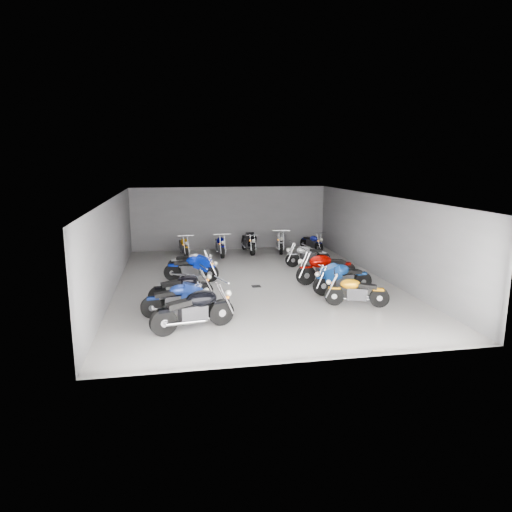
% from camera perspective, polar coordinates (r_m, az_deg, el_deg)
% --- Properties ---
extents(ground, '(14.00, 14.00, 0.00)m').
position_cam_1_polar(ground, '(17.12, -0.27, -3.38)').
color(ground, gray).
rests_on(ground, ground).
extents(wall_back, '(10.00, 0.10, 3.20)m').
position_cam_1_polar(wall_back, '(23.63, -3.27, 4.74)').
color(wall_back, slate).
rests_on(wall_back, ground).
extents(wall_left, '(0.10, 14.00, 3.20)m').
position_cam_1_polar(wall_left, '(16.65, -17.48, 1.29)').
color(wall_left, slate).
rests_on(wall_left, ground).
extents(wall_right, '(0.10, 14.00, 3.20)m').
position_cam_1_polar(wall_right, '(18.31, 15.33, 2.31)').
color(wall_right, slate).
rests_on(wall_right, ground).
extents(ceiling, '(10.00, 14.00, 0.04)m').
position_cam_1_polar(ceiling, '(16.57, -0.28, 7.43)').
color(ceiling, black).
rests_on(ceiling, wall_back).
extents(drain_grate, '(0.32, 0.32, 0.01)m').
position_cam_1_polar(drain_grate, '(16.64, 0.03, -3.80)').
color(drain_grate, black).
rests_on(drain_grate, ground).
extents(motorcycle_left_a, '(2.30, 0.92, 1.05)m').
position_cam_1_polar(motorcycle_left_a, '(12.39, -7.73, -6.67)').
color(motorcycle_left_a, black).
rests_on(motorcycle_left_a, ground).
extents(motorcycle_left_b, '(2.06, 0.47, 0.91)m').
position_cam_1_polar(motorcycle_left_b, '(13.64, -9.85, -5.35)').
color(motorcycle_left_b, black).
rests_on(motorcycle_left_b, ground).
extents(motorcycle_left_c, '(2.08, 0.64, 0.93)m').
position_cam_1_polar(motorcycle_left_c, '(14.72, -9.23, -4.01)').
color(motorcycle_left_c, black).
rests_on(motorcycle_left_c, ground).
extents(motorcycle_left_e, '(2.07, 0.74, 0.93)m').
position_cam_1_polar(motorcycle_left_e, '(17.41, -8.02, -1.52)').
color(motorcycle_left_e, black).
rests_on(motorcycle_left_e, ground).
extents(motorcycle_left_f, '(1.86, 0.51, 0.82)m').
position_cam_1_polar(motorcycle_left_f, '(18.74, -8.14, -0.76)').
color(motorcycle_left_f, black).
rests_on(motorcycle_left_f, ground).
extents(motorcycle_right_b, '(1.94, 0.76, 0.88)m').
position_cam_1_polar(motorcycle_right_b, '(14.63, 12.39, -4.34)').
color(motorcycle_right_b, black).
rests_on(motorcycle_right_b, ground).
extents(motorcycle_right_c, '(2.23, 0.56, 0.98)m').
position_cam_1_polar(motorcycle_right_c, '(15.93, 10.72, -2.74)').
color(motorcycle_right_c, black).
rests_on(motorcycle_right_c, ground).
extents(motorcycle_right_d, '(2.40, 0.58, 1.06)m').
position_cam_1_polar(motorcycle_right_d, '(17.15, 8.70, -1.51)').
color(motorcycle_right_d, black).
rests_on(motorcycle_right_d, ground).
extents(motorcycle_right_f, '(2.03, 0.43, 0.89)m').
position_cam_1_polar(motorcycle_right_f, '(19.87, 6.44, 0.10)').
color(motorcycle_right_f, black).
rests_on(motorcycle_right_f, ground).
extents(motorcycle_back_b, '(0.47, 2.01, 0.89)m').
position_cam_1_polar(motorcycle_back_b, '(22.19, -9.01, 1.24)').
color(motorcycle_back_b, black).
rests_on(motorcycle_back_b, ground).
extents(motorcycle_back_c, '(0.43, 2.12, 0.93)m').
position_cam_1_polar(motorcycle_back_c, '(22.07, -4.50, 1.36)').
color(motorcycle_back_c, black).
rests_on(motorcycle_back_c, ground).
extents(motorcycle_back_d, '(0.49, 2.23, 0.98)m').
position_cam_1_polar(motorcycle_back_d, '(22.71, -0.95, 1.76)').
color(motorcycle_back_d, black).
rests_on(motorcycle_back_d, ground).
extents(motorcycle_back_e, '(0.60, 2.19, 0.97)m').
position_cam_1_polar(motorcycle_back_e, '(22.95, 3.08, 1.83)').
color(motorcycle_back_e, black).
rests_on(motorcycle_back_e, ground).
extents(motorcycle_back_f, '(0.68, 1.83, 0.83)m').
position_cam_1_polar(motorcycle_back_f, '(23.31, 6.99, 1.72)').
color(motorcycle_back_f, black).
rests_on(motorcycle_back_f, ground).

